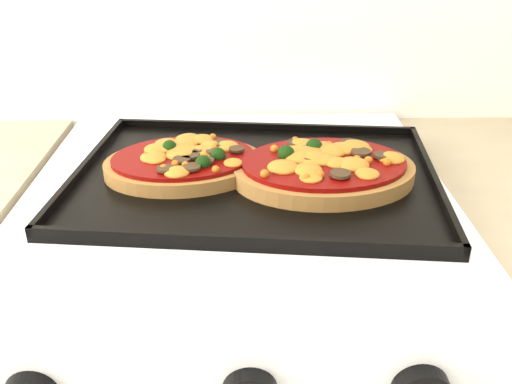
{
  "coord_description": "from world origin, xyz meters",
  "views": [
    {
      "loc": [
        0.03,
        0.98,
        1.27
      ],
      "look_at": [
        0.04,
        1.66,
        0.92
      ],
      "focal_mm": 40.0,
      "sensor_mm": 36.0,
      "label": 1
    }
  ],
  "objects": [
    {
      "name": "control_panel",
      "position": [
        0.01,
        1.39,
        0.85
      ],
      "size": [
        0.6,
        0.02,
        0.09
      ],
      "primitive_type": "cube",
      "color": "white",
      "rests_on": "stove"
    },
    {
      "name": "pizza_right",
      "position": [
        0.13,
        1.7,
        0.94
      ],
      "size": [
        0.27,
        0.21,
        0.04
      ],
      "primitive_type": null,
      "rotation": [
        0.0,
        0.0,
        0.08
      ],
      "color": "#9A6135",
      "rests_on": "baking_tray"
    },
    {
      "name": "pizza_left",
      "position": [
        -0.06,
        1.72,
        0.94
      ],
      "size": [
        0.25,
        0.2,
        0.03
      ],
      "primitive_type": null,
      "rotation": [
        0.0,
        0.0,
        0.16
      ],
      "color": "#9A6135",
      "rests_on": "baking_tray"
    },
    {
      "name": "baking_tray",
      "position": [
        0.04,
        1.71,
        0.92
      ],
      "size": [
        0.54,
        0.42,
        0.02
      ],
      "primitive_type": "cube",
      "rotation": [
        0.0,
        0.0,
        -0.1
      ],
      "color": "black",
      "rests_on": "stove"
    }
  ]
}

